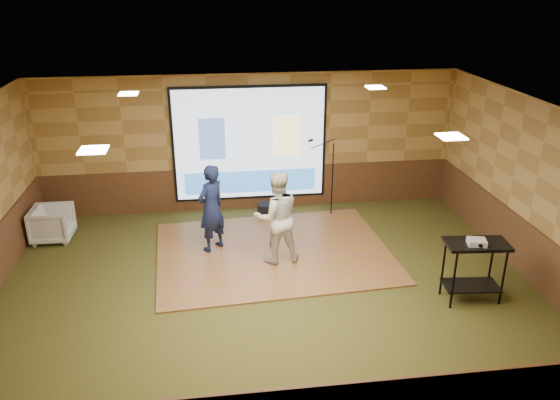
{
  "coord_description": "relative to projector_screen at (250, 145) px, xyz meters",
  "views": [
    {
      "loc": [
        -0.83,
        -7.85,
        4.86
      ],
      "look_at": [
        0.3,
        0.7,
        1.3
      ],
      "focal_mm": 35.0,
      "sensor_mm": 36.0,
      "label": 1
    }
  ],
  "objects": [
    {
      "name": "downlight_sw",
      "position": [
        -2.2,
        -4.94,
        1.5
      ],
      "size": [
        0.32,
        0.32,
        0.02
      ],
      "primitive_type": "cube",
      "color": "beige",
      "rests_on": "room_shell"
    },
    {
      "name": "av_table",
      "position": [
        3.2,
        -4.19,
        -0.75
      ],
      "size": [
        0.97,
        0.51,
        1.02
      ],
      "rotation": [
        0.0,
        0.0,
        -0.09
      ],
      "color": "black",
      "rests_on": "ground"
    },
    {
      "name": "downlight_ne",
      "position": [
        2.2,
        -1.64,
        1.5
      ],
      "size": [
        0.32,
        0.32,
        0.02
      ],
      "primitive_type": "cube",
      "color": "beige",
      "rests_on": "room_shell"
    },
    {
      "name": "room_shell",
      "position": [
        0.0,
        -3.44,
        0.62
      ],
      "size": [
        9.04,
        7.04,
        3.02
      ],
      "color": "#AE8848",
      "rests_on": "ground"
    },
    {
      "name": "ground",
      "position": [
        0.0,
        -3.44,
        -1.47
      ],
      "size": [
        9.0,
        9.0,
        0.0
      ],
      "primitive_type": "plane",
      "color": "#2A3317",
      "rests_on": "ground"
    },
    {
      "name": "mic_stand",
      "position": [
        1.65,
        -0.61,
        -0.98
      ],
      "size": [
        0.69,
        0.28,
        1.75
      ],
      "rotation": [
        0.0,
        0.0,
        -0.21
      ],
      "color": "black",
      "rests_on": "ground"
    },
    {
      "name": "wainscot_right",
      "position": [
        4.48,
        -3.44,
        -1.0
      ],
      "size": [
        0.04,
        7.0,
        0.95
      ],
      "primitive_type": "cube",
      "color": "#4A2B18",
      "rests_on": "ground"
    },
    {
      "name": "projector",
      "position": [
        3.15,
        -4.26,
        -0.41
      ],
      "size": [
        0.32,
        0.28,
        0.09
      ],
      "primitive_type": "cube",
      "rotation": [
        0.0,
        0.0,
        -0.24
      ],
      "color": "silver",
      "rests_on": "av_table"
    },
    {
      "name": "banquet_chair",
      "position": [
        -4.0,
        -1.08,
        -1.13
      ],
      "size": [
        0.77,
        0.75,
        0.69
      ],
      "primitive_type": "imported",
      "rotation": [
        0.0,
        0.0,
        1.55
      ],
      "color": "gray",
      "rests_on": "ground"
    },
    {
      "name": "duffel_bag",
      "position": [
        0.35,
        -0.5,
        -1.34
      ],
      "size": [
        0.52,
        0.43,
        0.28
      ],
      "primitive_type": "cube",
      "rotation": [
        0.0,
        0.0,
        -0.34
      ],
      "color": "black",
      "rests_on": "ground"
    },
    {
      "name": "player_right",
      "position": [
        0.26,
        -2.54,
        -0.58
      ],
      "size": [
        0.91,
        0.75,
        1.72
      ],
      "primitive_type": "imported",
      "rotation": [
        0.0,
        0.0,
        3.26
      ],
      "color": "silver",
      "rests_on": "dance_floor"
    },
    {
      "name": "downlight_se",
      "position": [
        2.2,
        -4.94,
        1.5
      ],
      "size": [
        0.32,
        0.32,
        0.02
      ],
      "primitive_type": "cube",
      "color": "beige",
      "rests_on": "room_shell"
    },
    {
      "name": "player_left",
      "position": [
        -0.88,
        -1.93,
        -0.61
      ],
      "size": [
        0.72,
        0.71,
        1.68
      ],
      "primitive_type": "imported",
      "rotation": [
        0.0,
        0.0,
        3.9
      ],
      "color": "#141D41",
      "rests_on": "dance_floor"
    },
    {
      "name": "wainscot_back",
      "position": [
        0.0,
        0.04,
        -1.0
      ],
      "size": [
        9.0,
        0.04,
        0.95
      ],
      "primitive_type": "cube",
      "color": "#4A2B18",
      "rests_on": "ground"
    },
    {
      "name": "downlight_nw",
      "position": [
        -2.2,
        -1.64,
        1.5
      ],
      "size": [
        0.32,
        0.32,
        0.02
      ],
      "primitive_type": "cube",
      "color": "beige",
      "rests_on": "room_shell"
    },
    {
      "name": "projector_screen",
      "position": [
        0.0,
        0.0,
        0.0
      ],
      "size": [
        3.32,
        0.06,
        2.52
      ],
      "color": "black",
      "rests_on": "room_shell"
    },
    {
      "name": "dance_floor",
      "position": [
        0.25,
        -2.19,
        -1.46
      ],
      "size": [
        4.52,
        3.56,
        0.03
      ],
      "primitive_type": "cube",
      "rotation": [
        0.0,
        0.0,
        0.06
      ],
      "color": "brown",
      "rests_on": "ground"
    }
  ]
}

